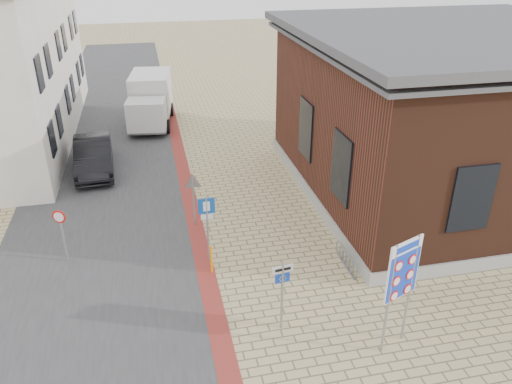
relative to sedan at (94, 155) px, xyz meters
name	(u,v)px	position (x,y,z in m)	size (l,w,h in m)	color
ground	(288,321)	(6.05, -12.06, -0.78)	(120.00, 120.00, 0.00)	tan
road_strip	(110,147)	(0.55, 2.94, -0.77)	(7.00, 60.00, 0.02)	#38383A
curb_strip	(185,181)	(4.05, -2.06, -0.77)	(0.60, 40.00, 0.02)	maroon
brick_building	(453,111)	(15.04, -5.07, 2.70)	(13.00, 13.00, 6.80)	gray
townhouse_far	(16,40)	(-4.95, 11.94, 3.39)	(7.40, 6.40, 8.30)	white
bike_rack	(346,259)	(8.70, -9.86, -0.52)	(0.08, 1.80, 0.60)	slate
sedan	(94,155)	(0.00, 0.00, 0.00)	(1.65, 4.74, 1.56)	black
box_truck	(150,100)	(2.87, 6.32, 0.67)	(2.84, 5.62, 2.82)	slate
border_sign	(403,271)	(8.55, -13.56, 1.62)	(1.07, 0.46, 3.32)	gray
essen_sign	(282,285)	(5.79, -12.29, 0.70)	(0.61, 0.11, 2.26)	gray
parking_sign	(207,218)	(4.25, -8.60, 0.91)	(0.55, 0.07, 2.49)	gray
yield_sign	(193,188)	(4.05, -6.06, 0.82)	(0.75, 0.07, 2.13)	gray
speed_sign	(62,228)	(-0.45, -7.56, 0.52)	(0.44, 0.21, 2.00)	gray
bollard	(211,260)	(4.25, -9.26, -0.27)	(0.09, 0.09, 1.02)	orange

